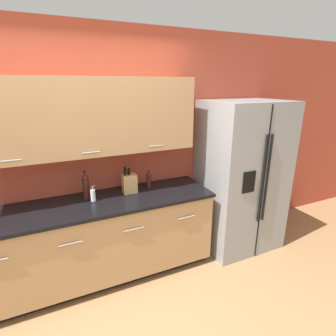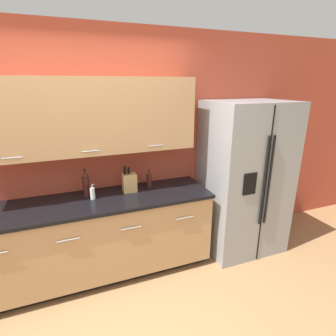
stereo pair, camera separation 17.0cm
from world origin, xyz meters
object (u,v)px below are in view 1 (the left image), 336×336
Objects in this scene: wine_bottle at (86,186)px; oil_bottle at (149,180)px; knife_block at (129,183)px; refrigerator at (241,177)px; soap_dispenser at (93,195)px.

wine_bottle is 0.69m from oil_bottle.
knife_block is at bearing -2.53° from wine_bottle.
knife_block is 0.98× the size of wine_bottle.
refrigerator is 1.17m from oil_bottle.
wine_bottle is 0.12m from soap_dispenser.
oil_bottle is (-1.15, 0.20, 0.07)m from refrigerator.
wine_bottle reaches higher than oil_bottle.
refrigerator reaches higher than wine_bottle.
knife_block is 0.24m from oil_bottle.
soap_dispenser is at bearing 176.97° from refrigerator.
knife_block is 1.83× the size of soap_dispenser.
wine_bottle is at bearing 177.47° from knife_block.
knife_block reaches higher than oil_bottle.
oil_bottle is (0.63, 0.10, 0.03)m from soap_dispenser.
knife_block is 0.45m from wine_bottle.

